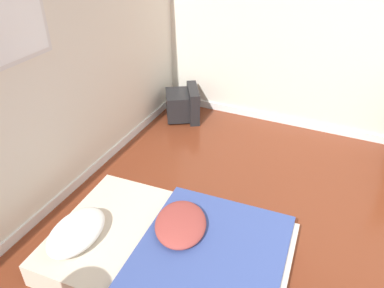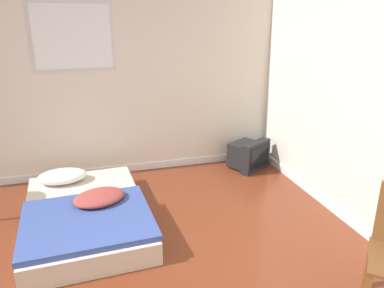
% 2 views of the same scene
% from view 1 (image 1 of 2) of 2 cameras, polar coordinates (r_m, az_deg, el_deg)
% --- Properties ---
extents(wall_back, '(7.31, 0.08, 2.60)m').
position_cam_1_polar(wall_back, '(2.89, -27.02, 9.66)').
color(wall_back, silver).
rests_on(wall_back, ground_plane).
extents(mattress_bed, '(1.19, 1.76, 0.35)m').
position_cam_1_polar(mattress_bed, '(2.82, -3.55, -16.01)').
color(mattress_bed, beige).
rests_on(mattress_bed, ground_plane).
extents(crt_tv, '(0.57, 0.55, 0.39)m').
position_cam_1_polar(crt_tv, '(4.62, -1.25, 6.10)').
color(crt_tv, black).
rests_on(crt_tv, ground_plane).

